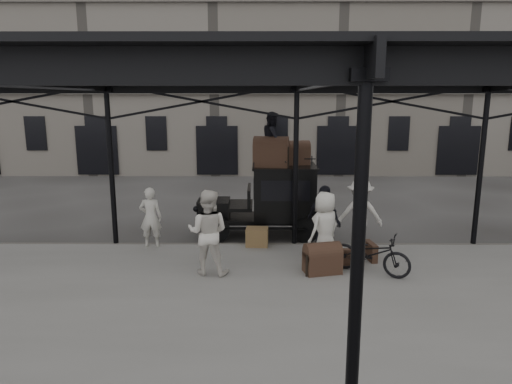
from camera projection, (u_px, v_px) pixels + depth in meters
ground at (301, 276)px, 10.83m from camera, size 120.00×120.00×0.00m
platform at (310, 311)px, 8.86m from camera, size 28.00×8.00×0.15m
canopy at (314, 72)px, 8.21m from camera, size 22.50×9.00×4.74m
building_frontage at (275, 49)px, 27.04m from camera, size 64.00×8.00×14.00m
taxi at (273, 197)px, 13.74m from camera, size 3.65×1.55×2.18m
porter_left at (151, 217)px, 12.32m from camera, size 0.61×0.41×1.65m
porter_midleft at (208, 232)px, 10.40m from camera, size 1.06×0.88×1.97m
porter_centre at (325, 228)px, 11.02m from camera, size 1.04×1.00×1.80m
porter_official at (324, 221)px, 11.62m from camera, size 1.02×1.12×1.83m
porter_right at (360, 214)px, 12.22m from camera, size 1.28×0.81×1.90m
bicycle at (370, 253)px, 10.49m from camera, size 1.93×1.45×0.97m
porter_roof at (273, 139)px, 13.28m from camera, size 0.68×0.83×1.57m
steamer_trunk_roof_near at (271, 154)px, 13.22m from camera, size 1.08×0.75×0.73m
steamer_trunk_roof_far at (296, 154)px, 13.67m from camera, size 0.87×0.61×0.59m
steamer_trunk_platform at (322, 260)px, 10.57m from camera, size 0.92×0.68×0.60m
wicker_hamper at (257, 237)px, 12.52m from camera, size 0.63×0.49×0.50m
suitcase_upright at (371, 251)px, 11.42m from camera, size 0.23×0.62×0.45m
suitcase_flat at (352, 257)px, 11.07m from camera, size 0.61×0.18×0.40m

